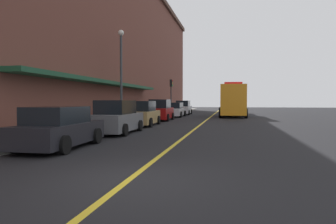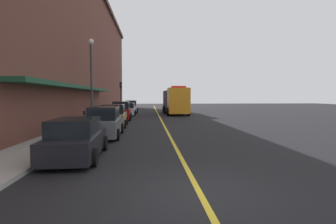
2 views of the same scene
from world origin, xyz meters
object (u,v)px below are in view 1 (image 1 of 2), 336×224
parked_car_0 (59,129)px  street_lamp_left (121,66)px  parking_meter_0 (133,110)px  traffic_light_near (171,90)px  parked_car_1 (117,118)px  parking_meter_1 (102,113)px  parked_car_3 (160,111)px  utility_truck (232,101)px  parked_car_2 (142,114)px  parked_car_5 (183,108)px  parked_car_4 (175,110)px

parked_car_0 → street_lamp_left: size_ratio=0.64×
parking_meter_0 → traffic_light_near: 15.78m
parked_car_0 → parking_meter_0: 13.02m
parked_car_1 → parking_meter_1: size_ratio=3.46×
parking_meter_0 → parked_car_0: bearing=-84.2°
parked_car_3 → parking_meter_0: (-1.30, -4.04, 0.19)m
utility_truck → parking_meter_0: utility_truck is taller
parked_car_2 → utility_truck: bearing=-25.5°
parked_car_5 → parking_meter_1: bearing=174.8°
parked_car_3 → traffic_light_near: size_ratio=1.04×
parked_car_1 → parked_car_5: bearing=-1.1°
parked_car_2 → parked_car_4: bearing=-2.4°
parked_car_4 → parked_car_5: bearing=-0.4°
parked_car_1 → utility_truck: bearing=-18.5°
parking_meter_0 → parked_car_1: bearing=-78.6°
parked_car_5 → parked_car_0: bearing=178.2°
parking_meter_0 → parking_meter_1: same height
parking_meter_0 → parking_meter_1: 6.04m
parked_car_2 → parking_meter_1: (-1.32, -3.98, 0.24)m
parked_car_2 → parking_meter_0: size_ratio=3.31×
parked_car_4 → parking_meter_1: (-1.48, -16.45, 0.32)m
parked_car_0 → parking_meter_0: size_ratio=3.36×
parked_car_0 → parked_car_3: size_ratio=1.00×
parked_car_4 → parking_meter_0: (-1.48, -10.41, 0.32)m
parked_car_0 → utility_truck: 26.04m
parked_car_3 → street_lamp_left: size_ratio=0.64×
parked_car_2 → parked_car_5: 18.85m
parked_car_5 → parking_meter_0: parked_car_5 is taller
parked_car_3 → utility_truck: size_ratio=0.50×
parked_car_5 → traffic_light_near: traffic_light_near is taller
parked_car_0 → street_lamp_left: (-1.91, 12.02, 3.67)m
parked_car_0 → parked_car_4: bearing=-2.3°
parked_car_4 → utility_truck: 6.53m
parking_meter_1 → traffic_light_near: (0.06, 21.68, 2.10)m
parked_car_1 → parking_meter_1: 2.07m
utility_truck → traffic_light_near: (-7.60, 3.36, 1.41)m
parked_car_5 → street_lamp_left: size_ratio=0.71×
parked_car_1 → parked_car_3: parked_car_3 is taller
parked_car_1 → parked_car_4: bearing=-1.1°
parking_meter_0 → street_lamp_left: size_ratio=0.19×
parked_car_4 → street_lamp_left: street_lamp_left is taller
parked_car_3 → parked_car_5: bearing=-2.6°
parked_car_3 → parking_meter_0: size_ratio=3.35×
parked_car_4 → parked_car_5: size_ratio=0.97×
parked_car_2 → street_lamp_left: bearing=57.9°
parked_car_5 → street_lamp_left: street_lamp_left is taller
parked_car_0 → utility_truck: (6.35, 25.23, 1.01)m
traffic_light_near → parked_car_4: bearing=-74.9°
parked_car_5 → parking_meter_0: 16.86m
parked_car_2 → traffic_light_near: size_ratio=1.02×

